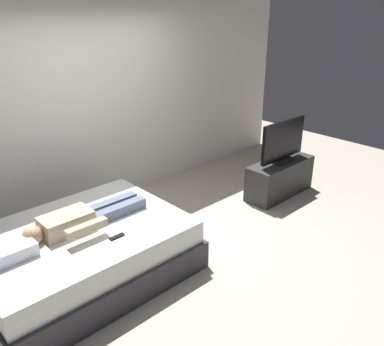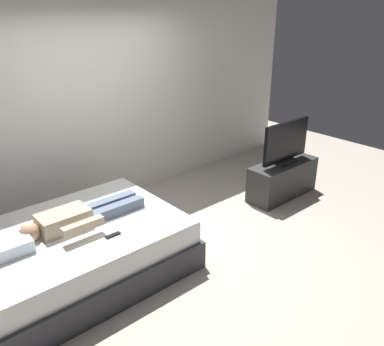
% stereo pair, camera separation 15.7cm
% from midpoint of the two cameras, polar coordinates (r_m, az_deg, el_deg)
% --- Properties ---
extents(ground_plane, '(10.00, 10.00, 0.00)m').
position_cam_midpoint_polar(ground_plane, '(4.62, -1.66, -10.46)').
color(ground_plane, '#ADA393').
extents(back_wall, '(6.40, 0.10, 2.80)m').
position_cam_midpoint_polar(back_wall, '(5.55, -9.63, 10.77)').
color(back_wall, silver).
rests_on(back_wall, ground).
extents(bed, '(2.04, 1.52, 0.54)m').
position_cam_midpoint_polar(bed, '(4.22, -14.67, -10.63)').
color(bed, '#333338').
rests_on(bed, ground).
extents(pillow, '(0.48, 0.34, 0.12)m').
position_cam_midpoint_polar(pillow, '(3.85, -24.53, -9.68)').
color(pillow, white).
rests_on(pillow, bed).
extents(person, '(1.26, 0.46, 0.18)m').
position_cam_midpoint_polar(person, '(4.06, -14.95, -6.15)').
color(person, tan).
rests_on(person, bed).
extents(remote, '(0.15, 0.04, 0.02)m').
position_cam_midpoint_polar(remote, '(3.84, -10.04, -8.71)').
color(remote, black).
rests_on(remote, bed).
extents(tv_stand, '(1.10, 0.40, 0.50)m').
position_cam_midpoint_polar(tv_stand, '(5.83, 13.48, -0.87)').
color(tv_stand, '#2D2D2D').
rests_on(tv_stand, ground).
extents(tv, '(0.88, 0.20, 0.59)m').
position_cam_midpoint_polar(tv, '(5.64, 13.97, 4.11)').
color(tv, black).
rests_on(tv, tv_stand).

